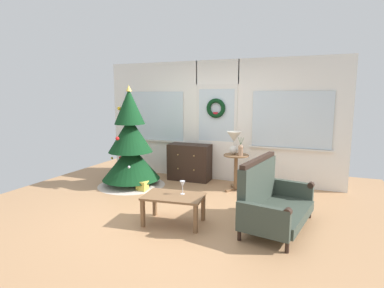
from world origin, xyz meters
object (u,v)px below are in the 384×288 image
at_px(dresser_cabinet, 190,162).
at_px(gift_box, 142,186).
at_px(side_table, 236,165).
at_px(wine_glass, 183,185).
at_px(christmas_tree, 131,149).
at_px(settee_sofa, 271,201).
at_px(flower_vase, 241,149).
at_px(coffee_table, 174,200).
at_px(table_lamp, 234,140).

distance_m(dresser_cabinet, gift_box, 1.25).
bearing_deg(side_table, wine_glass, -99.91).
bearing_deg(christmas_tree, wine_glass, -37.29).
xyz_separation_m(christmas_tree, dresser_cabinet, (0.94, 0.83, -0.36)).
relative_size(christmas_tree, wine_glass, 10.33).
bearing_deg(wine_glass, settee_sofa, 15.18).
xyz_separation_m(flower_vase, gift_box, (-1.74, -0.69, -0.72)).
xyz_separation_m(christmas_tree, wine_glass, (1.74, -1.32, -0.19)).
height_order(dresser_cabinet, wine_glass, dresser_cabinet).
height_order(dresser_cabinet, side_table, dresser_cabinet).
bearing_deg(coffee_table, settee_sofa, 18.00).
bearing_deg(table_lamp, gift_box, -153.33).
distance_m(dresser_cabinet, wine_glass, 2.30).
relative_size(side_table, flower_vase, 1.99).
bearing_deg(settee_sofa, table_lamp, 121.50).
distance_m(settee_sofa, wine_glass, 1.25).
xyz_separation_m(settee_sofa, wine_glass, (-1.19, -0.32, 0.19)).
bearing_deg(settee_sofa, side_table, 120.49).
distance_m(flower_vase, coffee_table, 1.97).
height_order(flower_vase, coffee_table, flower_vase).
relative_size(table_lamp, flower_vase, 1.26).
distance_m(christmas_tree, coffee_table, 2.20).
bearing_deg(settee_sofa, flower_vase, 118.53).
bearing_deg(flower_vase, dresser_cabinet, 161.70).
bearing_deg(settee_sofa, christmas_tree, 161.19).
distance_m(settee_sofa, flower_vase, 1.68).
xyz_separation_m(christmas_tree, side_table, (2.05, 0.49, -0.25)).
height_order(table_lamp, coffee_table, table_lamp).
distance_m(dresser_cabinet, side_table, 1.17).
bearing_deg(coffee_table, christmas_tree, 139.15).
distance_m(christmas_tree, side_table, 2.13).
bearing_deg(wine_glass, table_lamp, 82.12).
bearing_deg(wine_glass, dresser_cabinet, 110.23).
distance_m(side_table, table_lamp, 0.49).
height_order(christmas_tree, table_lamp, christmas_tree).
bearing_deg(christmas_tree, side_table, 13.46).
height_order(flower_vase, wine_glass, flower_vase).
bearing_deg(side_table, table_lamp, 146.31).
relative_size(coffee_table, gift_box, 4.65).
relative_size(side_table, gift_box, 3.60).
relative_size(settee_sofa, table_lamp, 3.30).
bearing_deg(dresser_cabinet, settee_sofa, -42.63).
distance_m(christmas_tree, dresser_cabinet, 1.31).
relative_size(christmas_tree, coffee_table, 2.24).
distance_m(christmas_tree, table_lamp, 2.07).
xyz_separation_m(settee_sofa, flower_vase, (-0.78, 1.43, 0.44)).
bearing_deg(side_table, coffee_table, -102.22).
height_order(side_table, wine_glass, side_table).
distance_m(flower_vase, wine_glass, 1.82).
bearing_deg(dresser_cabinet, wine_glass, -69.77).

